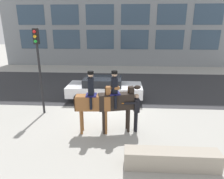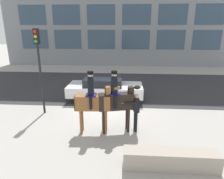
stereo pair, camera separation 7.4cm
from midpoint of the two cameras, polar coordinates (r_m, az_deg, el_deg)
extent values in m
plane|color=#9E9B93|center=(10.76, -0.79, -6.11)|extent=(80.00, 80.00, 0.00)
cube|color=#2D2D30|center=(15.22, 0.69, 1.08)|extent=(25.88, 8.50, 0.01)
cube|color=#33475B|center=(24.93, -21.06, 13.26)|extent=(3.04, 0.02, 2.07)
cube|color=#33475B|center=(23.61, -12.43, 13.82)|extent=(3.04, 0.02, 2.07)
cube|color=#33475B|center=(22.85, -2.97, 14.08)|extent=(3.04, 0.02, 2.07)
cube|color=#33475B|center=(22.72, 6.87, 13.96)|extent=(3.04, 0.02, 2.07)
cube|color=#33475B|center=(23.21, 16.54, 13.45)|extent=(3.04, 0.02, 2.07)
cube|color=#33475B|center=(24.29, 25.52, 12.65)|extent=(3.04, 0.02, 2.07)
cube|color=#33475B|center=(24.92, -21.75, 19.18)|extent=(3.04, 0.02, 2.07)
cube|color=#33475B|center=(23.60, -12.86, 20.09)|extent=(3.04, 0.02, 2.07)
cube|color=#33475B|center=(22.84, -3.08, 20.57)|extent=(3.04, 0.02, 2.07)
cube|color=#33475B|center=(22.71, 7.12, 20.49)|extent=(3.04, 0.02, 2.07)
cube|color=#33475B|center=(23.20, 17.12, 19.83)|extent=(3.04, 0.02, 2.07)
cube|color=#33475B|center=(24.28, 26.36, 18.71)|extent=(3.04, 0.02, 2.07)
cube|color=brown|center=(8.21, -5.16, -3.70)|extent=(1.44, 0.53, 0.61)
cylinder|color=brown|center=(8.65, -1.52, -8.48)|extent=(0.11, 0.11, 1.05)
cylinder|color=brown|center=(8.37, -1.59, -9.41)|extent=(0.11, 0.11, 1.05)
cylinder|color=brown|center=(8.74, -8.27, -8.38)|extent=(0.11, 0.11, 1.05)
cylinder|color=brown|center=(8.47, -8.58, -9.29)|extent=(0.11, 0.11, 1.05)
cube|color=brown|center=(8.04, -0.82, -1.18)|extent=(0.21, 0.25, 0.58)
cube|color=#382314|center=(8.03, -1.68, -1.04)|extent=(0.04, 0.08, 0.53)
ellipsoid|color=brown|center=(7.96, 1.27, 0.45)|extent=(0.36, 0.22, 0.21)
cube|color=silver|center=(7.96, 2.02, 0.59)|extent=(0.13, 0.06, 0.08)
cylinder|color=#382314|center=(8.35, -10.26, -4.32)|extent=(0.09, 0.09, 0.55)
cube|color=#14144C|center=(8.10, -5.72, -1.55)|extent=(0.45, 0.51, 0.05)
cube|color=black|center=(7.98, -5.80, 1.03)|extent=(0.24, 0.33, 0.70)
sphere|color=#D1A889|center=(7.87, -5.91, 4.24)|extent=(0.22, 0.22, 0.22)
cylinder|color=black|center=(7.85, -5.92, 4.78)|extent=(0.24, 0.24, 0.12)
cylinder|color=black|center=(8.44, -5.48, -2.65)|extent=(0.11, 0.11, 0.49)
cylinder|color=black|center=(7.94, -5.86, -3.99)|extent=(0.11, 0.11, 0.49)
cube|color=black|center=(8.24, 1.38, -3.40)|extent=(1.50, 0.75, 0.67)
cylinder|color=black|center=(8.81, 4.49, -8.05)|extent=(0.11, 0.11, 1.04)
cylinder|color=black|center=(8.55, 4.97, -8.92)|extent=(0.11, 0.11, 1.04)
cylinder|color=black|center=(8.65, -2.25, -8.53)|extent=(0.11, 0.11, 1.04)
cylinder|color=black|center=(8.38, -2.00, -9.44)|extent=(0.11, 0.11, 1.04)
cube|color=black|center=(8.25, 5.71, -0.85)|extent=(0.25, 0.28, 0.50)
cube|color=#382314|center=(8.22, 4.90, -0.76)|extent=(0.06, 0.09, 0.45)
ellipsoid|color=black|center=(8.25, 7.47, 0.62)|extent=(0.32, 0.26, 0.17)
cube|color=silver|center=(8.27, 8.05, 0.77)|extent=(0.11, 0.07, 0.07)
cylinder|color=#382314|center=(8.18, -3.86, -4.40)|extent=(0.09, 0.09, 0.55)
cube|color=#14144C|center=(8.11, 0.90, -1.07)|extent=(0.53, 0.56, 0.05)
cube|color=black|center=(8.00, 0.91, 1.35)|extent=(0.29, 0.36, 0.65)
sphere|color=#D1A889|center=(7.89, 0.92, 4.39)|extent=(0.22, 0.22, 0.22)
cylinder|color=black|center=(7.87, 0.93, 4.93)|extent=(0.24, 0.24, 0.12)
cylinder|color=black|center=(8.45, 0.57, -2.35)|extent=(0.11, 0.11, 0.54)
cylinder|color=black|center=(7.95, 1.22, -3.66)|extent=(0.11, 0.11, 0.54)
cylinder|color=black|center=(8.63, 7.09, -9.15)|extent=(0.13, 0.13, 0.91)
cylinder|color=black|center=(8.78, 6.90, -8.69)|extent=(0.13, 0.13, 0.91)
cube|color=black|center=(8.40, 7.18, -4.38)|extent=(0.27, 0.43, 0.57)
sphere|color=#D1A889|center=(8.27, 7.28, -1.91)|extent=(0.20, 0.20, 0.20)
cube|color=black|center=(8.13, 5.55, -3.89)|extent=(0.56, 0.16, 0.09)
cone|color=orange|center=(8.09, 3.11, -3.96)|extent=(0.18, 0.07, 0.04)
cube|color=silver|center=(12.16, -1.77, -0.03)|extent=(4.47, 1.87, 0.62)
cube|color=black|center=(12.02, -2.32, 2.39)|extent=(2.24, 1.65, 0.44)
cylinder|color=black|center=(11.39, 4.78, -2.97)|extent=(0.67, 0.22, 0.67)
cylinder|color=black|center=(13.02, 4.70, -0.32)|extent=(0.67, 0.22, 0.67)
cylinder|color=black|center=(11.68, -8.96, -2.61)|extent=(0.67, 0.22, 0.67)
cylinder|color=black|center=(13.27, -7.35, -0.06)|extent=(0.67, 0.22, 0.67)
cylinder|color=black|center=(10.57, -19.37, 2.53)|extent=(0.11, 0.11, 3.52)
cube|color=black|center=(10.26, -20.59, 14.03)|extent=(0.24, 0.19, 0.72)
sphere|color=red|center=(10.14, -21.00, 15.19)|extent=(0.15, 0.15, 0.15)
sphere|color=orange|center=(10.15, -20.86, 13.98)|extent=(0.15, 0.15, 0.15)
sphere|color=green|center=(10.16, -20.73, 12.77)|extent=(0.15, 0.15, 0.15)
cube|color=#9E9384|center=(6.94, 16.72, -18.62)|extent=(2.98, 0.56, 0.61)
camera|label=1|loc=(0.04, -89.76, 0.08)|focal=32.00mm
camera|label=2|loc=(0.04, 90.24, -0.08)|focal=32.00mm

